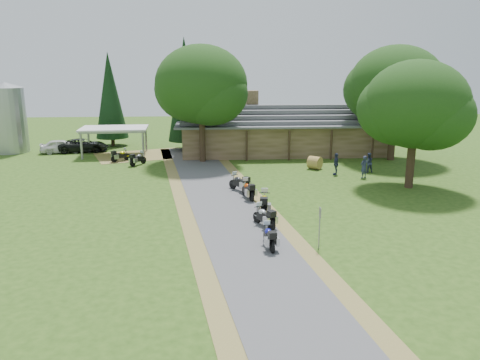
{
  "coord_description": "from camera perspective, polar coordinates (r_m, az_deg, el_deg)",
  "views": [
    {
      "loc": [
        -1.64,
        -23.32,
        8.68
      ],
      "look_at": [
        0.39,
        5.5,
        1.6
      ],
      "focal_mm": 35.0,
      "sensor_mm": 36.0,
      "label": 1
    }
  ],
  "objects": [
    {
      "name": "motorcycle_row_d",
      "position": [
        31.24,
        0.97,
        -1.12
      ],
      "size": [
        1.05,
        2.0,
        1.31
      ],
      "primitive_type": null,
      "rotation": [
        0.0,
        0.0,
        1.81
      ],
      "color": "#BE3B07",
      "rests_on": "ground"
    },
    {
      "name": "oak_lodge_left",
      "position": [
        42.84,
        -4.71,
        9.72
      ],
      "size": [
        8.29,
        8.29,
        11.37
      ],
      "primitive_type": null,
      "color": "#14340F",
      "rests_on": "ground"
    },
    {
      "name": "driveway",
      "position": [
        28.69,
        -1.56,
        -3.85
      ],
      "size": [
        51.95,
        51.95,
        0.0
      ],
      "primitive_type": "plane",
      "rotation": [
        0.0,
        0.0,
        0.14
      ],
      "color": "#4D4D50",
      "rests_on": "ground"
    },
    {
      "name": "silo",
      "position": [
        53.32,
        -26.42,
        6.82
      ],
      "size": [
        3.89,
        3.89,
        7.09
      ],
      "primitive_type": "cylinder",
      "rotation": [
        0.0,
        0.0,
        0.12
      ],
      "color": "gray",
      "rests_on": "ground"
    },
    {
      "name": "person_c",
      "position": [
        38.83,
        11.64,
        2.15
      ],
      "size": [
        0.59,
        0.7,
        2.1
      ],
      "primitive_type": "imported",
      "rotation": [
        0.0,
        0.0,
        4.4
      ],
      "color": "#2E3455",
      "rests_on": "ground"
    },
    {
      "name": "sign_post",
      "position": [
        23.05,
        9.67,
        -5.78
      ],
      "size": [
        0.38,
        0.06,
        2.09
      ],
      "primitive_type": null,
      "color": "gray",
      "rests_on": "ground"
    },
    {
      "name": "car_dark_suv",
      "position": [
        50.94,
        -18.59,
        4.41
      ],
      "size": [
        2.91,
        5.59,
        2.05
      ],
      "primitive_type": "imported",
      "rotation": [
        0.0,
        0.0,
        1.69
      ],
      "color": "black",
      "rests_on": "ground"
    },
    {
      "name": "cedar_near",
      "position": [
        49.4,
        -6.69,
        10.31
      ],
      "size": [
        3.77,
        3.77,
        11.55
      ],
      "primitive_type": "cone",
      "color": "black",
      "rests_on": "ground"
    },
    {
      "name": "person_a",
      "position": [
        38.19,
        14.89,
        1.78
      ],
      "size": [
        0.73,
        0.67,
        2.1
      ],
      "primitive_type": "imported",
      "rotation": [
        0.0,
        0.0,
        3.66
      ],
      "color": "#2E3455",
      "rests_on": "ground"
    },
    {
      "name": "oak_driveway",
      "position": [
        35.56,
        20.48,
        6.77
      ],
      "size": [
        7.29,
        7.29,
        9.75
      ],
      "primitive_type": null,
      "color": "#14340F",
      "rests_on": "ground"
    },
    {
      "name": "oak_lodge_right",
      "position": [
        45.9,
        18.37,
        9.21
      ],
      "size": [
        8.59,
        8.59,
        11.16
      ],
      "primitive_type": null,
      "color": "#14340F",
      "rests_on": "ground"
    },
    {
      "name": "motorcycle_carport_a",
      "position": [
        44.89,
        -14.36,
        2.98
      ],
      "size": [
        1.7,
        1.63,
        1.21
      ],
      "primitive_type": null,
      "rotation": [
        0.0,
        0.0,
        0.74
      ],
      "color": "yellow",
      "rests_on": "ground"
    },
    {
      "name": "motorcycle_row_e",
      "position": [
        33.09,
        -0.07,
        -0.25
      ],
      "size": [
        1.63,
        1.93,
        1.32
      ],
      "primitive_type": null,
      "rotation": [
        0.0,
        0.0,
        2.19
      ],
      "color": "black",
      "rests_on": "ground"
    },
    {
      "name": "cedar_far",
      "position": [
        53.49,
        -15.54,
        9.42
      ],
      "size": [
        3.49,
        3.49,
        10.16
      ],
      "primitive_type": "cone",
      "color": "black",
      "rests_on": "ground"
    },
    {
      "name": "car_white_sedan",
      "position": [
        51.06,
        -20.95,
        4.07
      ],
      "size": [
        3.34,
        5.65,
        1.76
      ],
      "primitive_type": "imported",
      "rotation": [
        0.0,
        0.0,
        1.79
      ],
      "color": "silver",
      "rests_on": "ground"
    },
    {
      "name": "lodge",
      "position": [
        48.33,
        5.14,
        6.31
      ],
      "size": [
        21.4,
        9.4,
        4.9
      ],
      "primitive_type": null,
      "color": "brown",
      "rests_on": "ground"
    },
    {
      "name": "motorcycle_row_b",
      "position": [
        25.87,
        2.95,
        -4.37
      ],
      "size": [
        1.35,
        1.93,
        1.27
      ],
      "primitive_type": null,
      "rotation": [
        0.0,
        0.0,
        2.02
      ],
      "color": "#A1A4A8",
      "rests_on": "ground"
    },
    {
      "name": "person_b",
      "position": [
        40.31,
        15.4,
        2.25
      ],
      "size": [
        0.58,
        0.43,
        1.94
      ],
      "primitive_type": "imported",
      "rotation": [
        0.0,
        0.0,
        3.21
      ],
      "color": "#2E3455",
      "rests_on": "ground"
    },
    {
      "name": "ground",
      "position": [
        24.94,
        0.0,
        -6.6
      ],
      "size": [
        120.0,
        120.0,
        0.0
      ],
      "primitive_type": "plane",
      "color": "#274814",
      "rests_on": "ground"
    },
    {
      "name": "hay_bale",
      "position": [
        40.79,
        9.11,
        2.1
      ],
      "size": [
        1.48,
        1.49,
        1.1
      ],
      "primitive_type": "cylinder",
      "rotation": [
        1.57,
        0.0,
        0.85
      ],
      "color": "olive",
      "rests_on": "ground"
    },
    {
      "name": "carport",
      "position": [
        48.08,
        -14.99,
        4.58
      ],
      "size": [
        6.61,
        4.59,
        2.77
      ],
      "primitive_type": null,
      "rotation": [
        0.0,
        0.0,
        0.05
      ],
      "color": "silver",
      "rests_on": "ground"
    },
    {
      "name": "motorcycle_row_c",
      "position": [
        27.94,
        2.97,
        -2.79
      ],
      "size": [
        1.0,
        2.2,
        1.45
      ],
      "primitive_type": null,
      "rotation": [
        0.0,
        0.0,
        1.42
      ],
      "color": "#F2CF00",
      "rests_on": "ground"
    },
    {
      "name": "motorcycle_row_a",
      "position": [
        23.01,
        3.56,
        -6.82
      ],
      "size": [
        0.74,
        1.8,
        1.2
      ],
      "primitive_type": null,
      "rotation": [
        0.0,
        0.0,
        1.67
      ],
      "color": "#141691",
      "rests_on": "ground"
    },
    {
      "name": "motorcycle_carport_b",
      "position": [
        42.84,
        -12.33,
        2.61
      ],
      "size": [
        1.49,
        1.84,
        1.24
      ],
      "primitive_type": null,
      "rotation": [
        0.0,
        0.0,
        0.99
      ],
      "color": "slate",
      "rests_on": "ground"
    }
  ]
}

